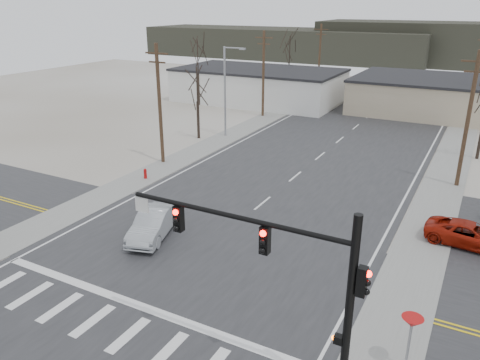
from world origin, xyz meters
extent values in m
plane|color=silver|center=(0.00, 0.00, 0.00)|extent=(140.00, 140.00, 0.00)
cube|color=#262729|center=(0.00, 15.00, 0.02)|extent=(18.00, 110.00, 0.05)
cube|color=#262729|center=(0.00, 0.00, 0.02)|extent=(90.00, 10.00, 0.04)
cube|color=gray|center=(-10.60, 20.00, 0.03)|extent=(3.00, 90.00, 0.06)
cube|color=gray|center=(10.60, 20.00, 0.03)|extent=(3.00, 90.00, 0.06)
cylinder|color=black|center=(9.80, -6.20, 3.60)|extent=(0.28, 0.28, 7.20)
cylinder|color=black|center=(5.60, -6.20, 6.20)|extent=(8.40, 0.18, 0.18)
cube|color=black|center=(6.80, -6.20, 5.60)|extent=(0.32, 0.30, 1.00)
cube|color=black|center=(3.30, -6.20, 5.60)|extent=(0.32, 0.30, 1.00)
sphere|color=#FF0C05|center=(6.80, -6.37, 5.92)|extent=(0.22, 0.22, 0.22)
sphere|color=#FF0C05|center=(3.30, -6.37, 5.92)|extent=(0.22, 0.22, 0.22)
cube|color=black|center=(10.10, -6.20, 5.00)|extent=(0.30, 0.30, 1.00)
cube|color=silver|center=(1.60, -6.20, 5.80)|extent=(0.60, 0.04, 0.60)
cube|color=black|center=(9.55, -6.20, 2.60)|extent=(0.30, 0.25, 0.30)
sphere|color=#FF5905|center=(9.40, -6.20, 2.60)|extent=(0.18, 0.18, 0.18)
cylinder|color=#A50C0C|center=(-10.20, 8.00, 0.35)|extent=(0.24, 0.24, 0.70)
sphere|color=#A50C0C|center=(-10.20, 8.00, 0.75)|extent=(0.24, 0.24, 0.24)
cylinder|color=gray|center=(11.50, -3.50, 1.05)|extent=(0.10, 0.10, 2.10)
cone|color=#A50C0C|center=(11.50, -3.50, 2.15)|extent=(0.80, 0.80, 0.40)
cube|color=silver|center=(-16.00, 40.00, 2.10)|extent=(22.00, 12.00, 4.20)
cube|color=black|center=(-16.00, 40.00, 4.35)|extent=(22.30, 12.30, 0.30)
cube|color=tan|center=(10.00, 44.00, 2.00)|extent=(26.00, 14.00, 4.00)
cube|color=black|center=(10.00, 44.00, 4.15)|extent=(26.30, 14.30, 0.30)
cylinder|color=#4E3324|center=(-11.50, 12.00, 5.00)|extent=(0.30, 0.30, 10.00)
cube|color=#4E3324|center=(-11.50, 12.00, 9.20)|extent=(2.20, 0.12, 0.12)
cube|color=#4E3324|center=(-11.50, 12.00, 8.50)|extent=(1.60, 0.12, 0.12)
cylinder|color=#4E3324|center=(-11.50, 32.00, 5.00)|extent=(0.30, 0.30, 10.00)
cube|color=#4E3324|center=(-11.50, 32.00, 9.20)|extent=(2.20, 0.12, 0.12)
cube|color=#4E3324|center=(-11.50, 32.00, 8.50)|extent=(1.60, 0.12, 0.12)
cylinder|color=#4E3324|center=(-11.50, 52.00, 5.00)|extent=(0.30, 0.30, 10.00)
cube|color=#4E3324|center=(-11.50, 52.00, 9.20)|extent=(2.20, 0.12, 0.12)
cube|color=#4E3324|center=(-11.50, 52.00, 8.50)|extent=(1.60, 0.12, 0.12)
cylinder|color=#4E3324|center=(11.50, 18.00, 5.00)|extent=(0.30, 0.30, 10.00)
cube|color=#4E3324|center=(11.50, 18.00, 9.20)|extent=(2.20, 0.12, 0.12)
cube|color=#4E3324|center=(11.50, 18.00, 8.50)|extent=(1.60, 0.12, 0.12)
cylinder|color=gray|center=(-11.00, 22.00, 4.50)|extent=(0.20, 0.20, 9.00)
cylinder|color=gray|center=(-10.00, 22.00, 8.90)|extent=(2.00, 0.12, 0.12)
cube|color=gray|center=(-9.00, 22.00, 8.85)|extent=(0.60, 0.25, 0.18)
cylinder|color=#2C221B|center=(-13.00, 20.00, 1.88)|extent=(0.28, 0.28, 3.75)
cylinder|color=#2C221B|center=(-13.00, 20.00, 5.25)|extent=(0.14, 0.14, 3.75)
cylinder|color=#2C221B|center=(-14.00, 46.00, 2.25)|extent=(0.28, 0.28, 4.50)
cylinder|color=#2C221B|center=(-14.00, 46.00, 6.30)|extent=(0.14, 0.14, 4.50)
cylinder|color=#2C221B|center=(-22.00, 34.00, 2.25)|extent=(0.28, 0.28, 4.50)
cylinder|color=#2C221B|center=(-22.00, 34.00, 6.30)|extent=(0.14, 0.14, 4.50)
cube|color=#333026|center=(-35.00, 92.00, 3.50)|extent=(70.00, 18.00, 7.00)
imported|color=#979BA0|center=(-3.58, 0.58, 0.85)|extent=(3.06, 5.15, 1.60)
imported|color=black|center=(4.13, 45.13, 0.81)|extent=(2.66, 5.46, 1.53)
imported|color=black|center=(0.63, 46.89, 0.71)|extent=(2.43, 4.17, 1.33)
imported|color=#941608|center=(12.92, 8.19, 0.70)|extent=(4.97, 2.65, 1.33)
camera|label=1|loc=(12.61, -18.80, 13.01)|focal=35.00mm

